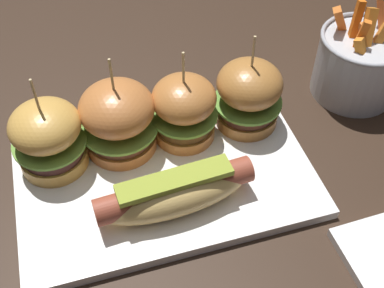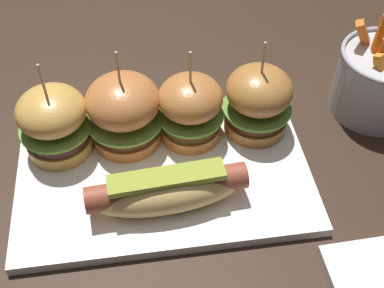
# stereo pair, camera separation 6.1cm
# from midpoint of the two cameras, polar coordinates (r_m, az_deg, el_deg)

# --- Properties ---
(ground_plane) EXTENTS (3.00, 3.00, 0.00)m
(ground_plane) POSITION_cam_midpoint_polar(r_m,az_deg,el_deg) (0.65, -5.87, -4.06)
(ground_plane) COLOR black
(platter_main) EXTENTS (0.37, 0.24, 0.01)m
(platter_main) POSITION_cam_midpoint_polar(r_m,az_deg,el_deg) (0.64, -5.91, -3.68)
(platter_main) COLOR white
(platter_main) RESTS_ON ground
(hot_dog) EXTENTS (0.19, 0.07, 0.05)m
(hot_dog) POSITION_cam_midpoint_polar(r_m,az_deg,el_deg) (0.58, -4.79, -5.64)
(hot_dog) COLOR #DAB264
(hot_dog) RESTS_ON platter_main
(slider_far_left) EXTENTS (0.09, 0.09, 0.14)m
(slider_far_left) POSITION_cam_midpoint_polar(r_m,az_deg,el_deg) (0.64, -18.84, 0.64)
(slider_far_left) COLOR gold
(slider_far_left) RESTS_ON platter_main
(slider_center_left) EXTENTS (0.10, 0.10, 0.14)m
(slider_center_left) POSITION_cam_midpoint_polar(r_m,az_deg,el_deg) (0.64, -11.20, 2.80)
(slider_center_left) COLOR #BB6F37
(slider_center_left) RESTS_ON platter_main
(slider_center_right) EXTENTS (0.09, 0.09, 0.14)m
(slider_center_right) POSITION_cam_midpoint_polar(r_m,az_deg,el_deg) (0.64, -3.63, 3.92)
(slider_center_right) COLOR #B36E35
(slider_center_right) RESTS_ON platter_main
(slider_far_right) EXTENTS (0.09, 0.09, 0.14)m
(slider_far_right) POSITION_cam_midpoint_polar(r_m,az_deg,el_deg) (0.66, 3.90, 5.61)
(slider_far_right) COLOR #AA6E33
(slider_far_right) RESTS_ON platter_main
(fries_bucket) EXTENTS (0.13, 0.13, 0.14)m
(fries_bucket) POSITION_cam_midpoint_polar(r_m,az_deg,el_deg) (0.76, 16.41, 8.75)
(fries_bucket) COLOR #B7BABF
(fries_bucket) RESTS_ON ground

